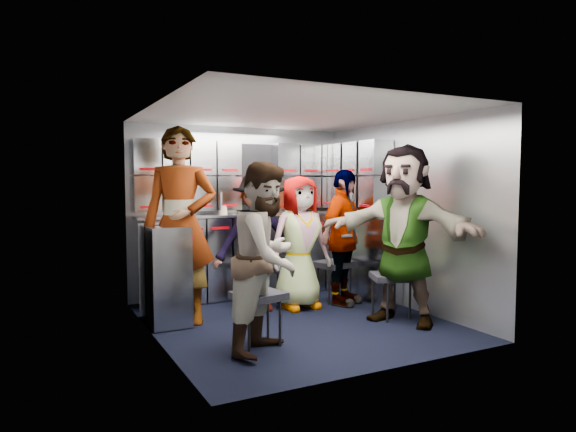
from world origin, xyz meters
name	(u,v)px	position (x,y,z in m)	size (l,w,h in m)	color
floor	(295,321)	(0.00, 0.00, 0.00)	(3.00, 3.00, 0.00)	black
wall_back	(240,211)	(0.00, 1.50, 1.05)	(2.80, 0.04, 2.10)	#969AA3
wall_left	(155,224)	(-1.40, 0.00, 1.05)	(0.04, 3.00, 2.10)	#969AA3
wall_right	(405,215)	(1.40, 0.00, 1.05)	(0.04, 3.00, 2.10)	#969AA3
ceiling	(296,113)	(0.00, 0.00, 2.10)	(2.80, 3.00, 0.02)	silver
cart_bank_back	(247,256)	(0.00, 1.29, 0.49)	(2.68, 0.38, 0.99)	#A0A6B0
cart_bank_left	(165,274)	(-1.19, 0.56, 0.49)	(0.38, 0.76, 0.99)	#A0A6B0
counter	(246,215)	(0.00, 1.29, 1.01)	(2.68, 0.42, 0.03)	silver
locker_bank_back	(244,176)	(0.00, 1.35, 1.49)	(2.68, 0.28, 0.82)	#A0A6B0
locker_bank_right	(358,176)	(1.25, 0.70, 1.49)	(0.28, 1.00, 0.82)	#A0A6B0
right_cabinet	(362,257)	(1.25, 0.60, 0.50)	(0.28, 1.20, 1.00)	#A0A6B0
coffee_niche	(256,178)	(0.18, 1.41, 1.47)	(0.46, 0.16, 0.84)	black
red_latch_strip	(253,227)	(0.00, 1.09, 0.88)	(2.60, 0.02, 0.03)	#940108
jump_seat_near_left	(259,298)	(-0.63, -0.51, 0.41)	(0.46, 0.44, 0.47)	black
jump_seat_mid_left	(253,273)	(-0.15, 0.75, 0.39)	(0.46, 0.44, 0.44)	black
jump_seat_center	(292,273)	(0.30, 0.65, 0.37)	(0.35, 0.33, 0.42)	black
jump_seat_mid_right	(334,266)	(0.83, 0.57, 0.42)	(0.48, 0.46, 0.47)	black
jump_seat_near_right	(391,279)	(0.95, -0.34, 0.41)	(0.51, 0.50, 0.47)	black
attendant_standing	(180,225)	(-1.05, 0.48, 0.99)	(0.72, 0.47, 1.98)	black
attendant_arc_a	(267,257)	(-0.63, -0.69, 0.79)	(0.77, 0.60, 1.59)	black
attendant_arc_b	(259,242)	(-0.15, 0.57, 0.76)	(0.99, 0.57, 1.53)	black
attendant_arc_c	(299,242)	(0.30, 0.47, 0.74)	(0.73, 0.47, 1.48)	black
attendant_arc_d	(343,237)	(0.83, 0.39, 0.78)	(0.92, 0.38, 1.56)	black
attendant_arc_e	(403,234)	(0.95, -0.52, 0.90)	(1.67, 0.53, 1.80)	black
bottle_left	(221,203)	(-0.35, 1.24, 1.16)	(0.06, 0.06, 0.27)	white
bottle_mid	(256,204)	(0.10, 1.24, 1.15)	(0.06, 0.06, 0.23)	white
bottle_right	(259,203)	(0.15, 1.24, 1.15)	(0.07, 0.07, 0.25)	white
cup_left	(224,210)	(-0.32, 1.23, 1.08)	(0.09, 0.09, 0.11)	#C3AF8A
cup_right	(289,209)	(0.55, 1.23, 1.08)	(0.08, 0.08, 0.09)	#C3AF8A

